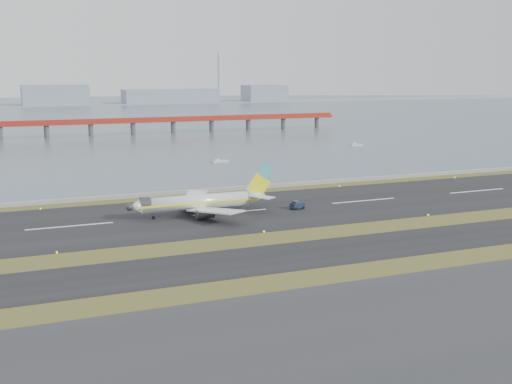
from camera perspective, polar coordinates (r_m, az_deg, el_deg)
ground at (r=138.43m, az=1.93°, el=-4.33°), size 1000.00×1000.00×0.00m
apron_strip at (r=93.64m, az=16.17°, el=-12.19°), size 1000.00×50.00×0.10m
taxiway_strip at (r=127.97m, az=4.14°, el=-5.58°), size 1000.00×18.00×0.10m
runway_strip at (r=165.46m, az=-2.32°, el=-1.83°), size 1000.00×45.00×0.10m
seawall at (r=193.29m, az=-5.36°, el=0.08°), size 1000.00×2.50×1.00m
bay_water at (r=585.63m, az=-16.95°, el=6.66°), size 1400.00×800.00×1.30m
red_pier at (r=380.49m, az=-10.90°, el=6.14°), size 260.00×5.00×10.20m
far_shoreline at (r=745.70m, az=-17.13°, el=7.87°), size 1400.00×80.00×60.50m
airliner at (r=162.39m, az=-4.83°, el=-0.87°), size 38.52×32.89×12.80m
pushback_tug at (r=169.52m, az=3.67°, el=-1.17°), size 3.98×2.86×2.31m
workboat_near at (r=257.54m, az=-3.23°, el=2.75°), size 7.04×2.47×1.69m
workboat_far at (r=319.33m, az=8.86°, el=4.16°), size 7.21×3.03×1.70m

